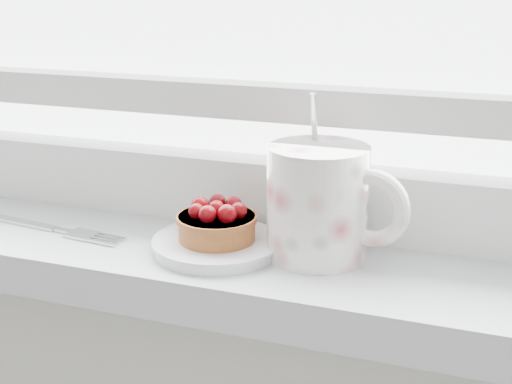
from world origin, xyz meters
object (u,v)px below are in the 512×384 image
at_px(saucer, 217,245).
at_px(fork, 43,227).
at_px(raspberry_tart, 217,222).
at_px(floral_mug, 321,200).

height_order(saucer, fork, saucer).
xyz_separation_m(raspberry_tart, floral_mug, (0.10, 0.02, 0.03)).
xyz_separation_m(raspberry_tart, fork, (-0.19, -0.01, -0.03)).
height_order(raspberry_tart, floral_mug, floral_mug).
bearing_deg(floral_mug, saucer, -167.63).
bearing_deg(raspberry_tart, floral_mug, 12.48).
distance_m(saucer, floral_mug, 0.11).
distance_m(saucer, raspberry_tart, 0.02).
height_order(saucer, raspberry_tart, raspberry_tart).
bearing_deg(saucer, floral_mug, 12.37).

